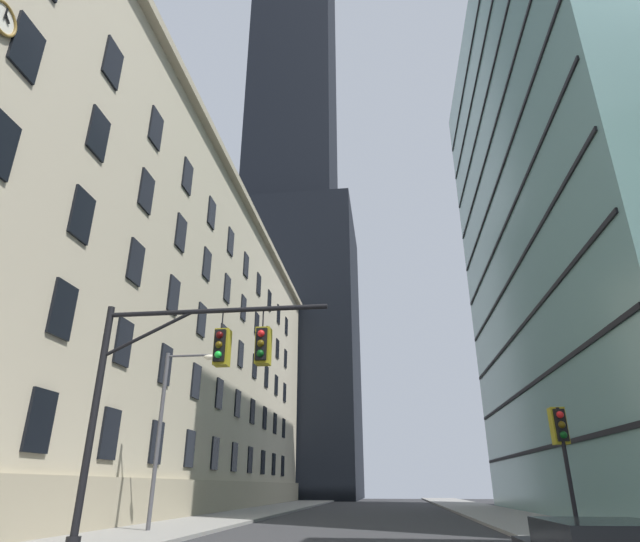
# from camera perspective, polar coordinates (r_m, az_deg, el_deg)

# --- Properties ---
(station_building) EXTENTS (17.20, 68.12, 27.30)m
(station_building) POSITION_cam_1_polar(r_m,az_deg,el_deg) (44.70, -20.77, -5.90)
(station_building) COLOR #BCAF93
(station_building) RESTS_ON ground
(dark_skyscraper) EXTENTS (23.26, 23.26, 226.69)m
(dark_skyscraper) POSITION_cam_1_polar(r_m,az_deg,el_deg) (107.84, -2.97, 14.65)
(dark_skyscraper) COLOR black
(dark_skyscraper) RESTS_ON ground
(glass_office_midrise) EXTENTS (17.37, 36.07, 44.62)m
(glass_office_midrise) POSITION_cam_1_polar(r_m,az_deg,el_deg) (45.95, 29.86, 7.08)
(glass_office_midrise) COLOR gray
(glass_office_midrise) RESTS_ON ground
(traffic_signal_mast) EXTENTS (6.65, 0.63, 6.59)m
(traffic_signal_mast) POSITION_cam_1_polar(r_m,az_deg,el_deg) (15.04, -14.31, -10.74)
(traffic_signal_mast) COLOR black
(traffic_signal_mast) RESTS_ON sidewalk_left
(traffic_light_near_right) EXTENTS (0.40, 0.63, 3.82)m
(traffic_light_near_right) POSITION_cam_1_polar(r_m,az_deg,el_deg) (17.14, 25.08, -16.01)
(traffic_light_near_right) COLOR black
(traffic_light_near_right) RESTS_ON sidewalk_right
(street_lamppost) EXTENTS (2.38, 0.32, 7.38)m
(street_lamppost) POSITION_cam_1_polar(r_m,az_deg,el_deg) (24.60, -16.43, -15.42)
(street_lamppost) COLOR #47474C
(street_lamppost) RESTS_ON sidewalk_left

